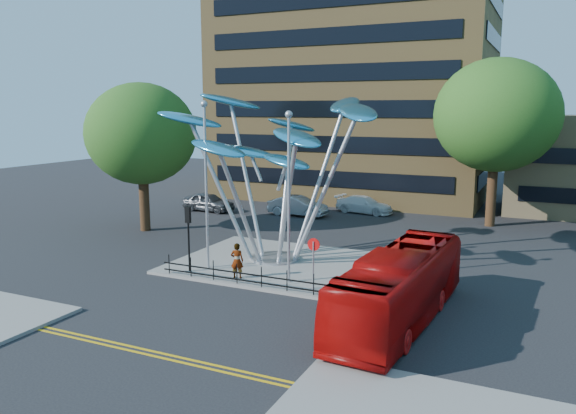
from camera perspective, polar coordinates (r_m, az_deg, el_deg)
The scene contains 18 objects.
ground at distance 25.50m, azimuth -3.85°, elevation -9.62°, with size 120.00×120.00×0.00m, color black.
traffic_island at distance 31.00m, azimuth -0.09°, elevation -5.87°, with size 12.00×9.00×0.15m, color slate.
double_yellow_near at distance 20.84m, azimuth -12.10°, elevation -14.46°, with size 40.00×0.12×0.01m, color gold.
double_yellow_far at distance 20.62m, azimuth -12.62°, elevation -14.75°, with size 40.00×0.12×0.01m, color gold.
brick_tower at distance 56.23m, azimuth 6.86°, elevation 16.52°, with size 25.00×15.00×30.00m, color olive.
tree_right at distance 43.15m, azimuth 20.42°, elevation 8.70°, with size 8.80×8.80×12.11m.
tree_left at distance 40.28m, azimuth -14.68°, elevation 7.18°, with size 7.60×7.60×10.32m.
leaf_sculpture at distance 30.94m, azimuth -1.36°, elevation 6.89°, with size 12.72×9.54×9.51m.
street_lamp_left at distance 29.52m, azimuth -8.35°, elevation 3.68°, with size 0.36×0.36×8.80m.
street_lamp_right at distance 26.69m, azimuth 0.08°, elevation 2.56°, with size 0.36×0.36×8.30m.
traffic_light_island at distance 29.42m, azimuth -10.10°, elevation -1.80°, with size 0.28×0.18×3.42m.
no_entry_sign_island at distance 26.30m, azimuth 2.61°, elevation -4.85°, with size 0.60×0.10×2.45m.
pedestrian_railing_front at distance 27.20m, azimuth -3.98°, elevation -7.13°, with size 10.00×0.06×1.00m.
red_bus at distance 23.19m, azimuth 11.31°, elevation -7.94°, with size 2.50×10.68×2.98m, color #9D0807.
pedestrian at distance 28.26m, azimuth -5.20°, elevation -5.44°, with size 0.65×0.43×1.79m, color gray.
parked_car_left at distance 47.62m, azimuth -8.07°, elevation 0.50°, with size 1.82×4.52×1.54m, color #3E4145.
parked_car_mid at distance 45.13m, azimuth 1.00°, elevation 0.10°, with size 1.68×4.82×1.59m, color #989A9F.
parked_car_right at distance 46.71m, azimuth 7.76°, elevation 0.23°, with size 1.95×4.79×1.39m, color silver.
Camera 1 is at (11.68, -20.99, 8.56)m, focal length 35.00 mm.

